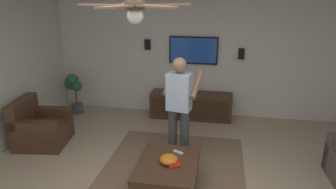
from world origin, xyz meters
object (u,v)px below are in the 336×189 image
remote_white (178,152)px  wall_speaker_right (148,45)px  media_console (191,105)px  vase_round (173,86)px  book (173,163)px  tv (193,50)px  potted_plant_tall (74,87)px  wall_speaker_left (241,54)px  armchair (41,129)px  bowl (169,159)px  ceiling_fan (135,8)px  coffee_table (168,169)px  person_standing (179,103)px

remote_white → wall_speaker_right: bearing=-40.0°
media_console → vase_round: bearing=-97.1°
book → wall_speaker_right: size_ratio=1.00×
tv → vase_round: 0.87m
tv → book: 2.95m
media_console → wall_speaker_right: bearing=-104.5°
potted_plant_tall → remote_white: bearing=-128.4°
media_console → wall_speaker_left: bearing=104.6°
wall_speaker_right → armchair: bearing=141.8°
remote_white → wall_speaker_left: wall_speaker_left is taller
armchair → bowl: bearing=-27.5°
armchair → ceiling_fan: ceiling_fan is taller
wall_speaker_right → wall_speaker_left: bearing=-90.0°
coffee_table → media_console: (2.51, -0.04, -0.02)m
coffee_table → bowl: bearing=-112.6°
remote_white → vase_round: vase_round is taller
book → wall_speaker_left: 3.09m
media_console → wall_speaker_right: size_ratio=7.73×
vase_round → ceiling_fan: size_ratio=0.19×
book → vase_round: size_ratio=1.00×
armchair → book: size_ratio=4.12×
wall_speaker_right → person_standing: bearing=-153.0°
tv → person_standing: size_ratio=0.62×
armchair → coffee_table: size_ratio=0.91×
coffee_table → book: (-0.02, -0.08, 0.12)m
book → tv: bearing=-21.8°
tv → vase_round: tv is taller
wall_speaker_left → ceiling_fan: ceiling_fan is taller
bowl → media_console: bearing=-0.6°
armchair → person_standing: 2.53m
media_console → bowl: (-2.52, 0.03, 0.18)m
potted_plant_tall → ceiling_fan: 4.09m
armchair → person_standing: size_ratio=0.55×
coffee_table → wall_speaker_right: (2.77, 0.94, 1.20)m
armchair → media_console: armchair is taller
coffee_table → ceiling_fan: (-0.53, 0.23, 2.10)m
coffee_table → remote_white: 0.31m
book → vase_round: bearing=-12.9°
coffee_table → book: bearing=-104.9°
potted_plant_tall → remote_white: (-2.07, -2.62, -0.18)m
bowl → wall_speaker_right: (2.78, 0.96, 1.04)m
potted_plant_tall → tv: bearing=-80.9°
wall_speaker_right → tv: bearing=-90.8°
potted_plant_tall → wall_speaker_right: bearing=-75.0°
person_standing → vase_round: size_ratio=7.45×
armchair → vase_round: (1.68, -2.06, 0.38)m
armchair → potted_plant_tall: potted_plant_tall is taller
bowl → remote_white: (0.28, -0.08, -0.04)m
potted_plant_tall → book: 3.52m
book → vase_round: (2.59, 0.44, 0.24)m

